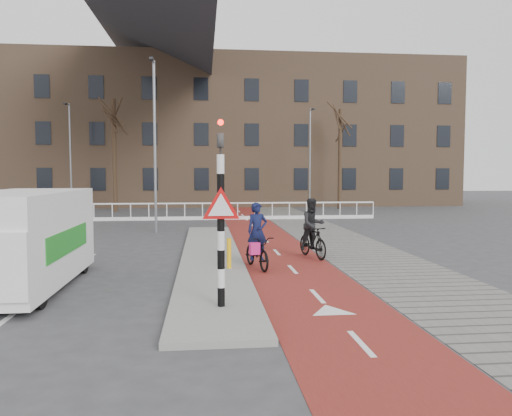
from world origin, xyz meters
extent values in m
plane|color=#38383A|center=(0.00, 0.00, 0.00)|extent=(120.00, 120.00, 0.00)
cube|color=maroon|center=(1.50, 10.00, 0.01)|extent=(2.50, 60.00, 0.01)
cube|color=slate|center=(4.30, 10.00, 0.01)|extent=(3.00, 60.00, 0.01)
cube|color=gray|center=(-0.70, 4.00, 0.06)|extent=(1.80, 16.00, 0.12)
cylinder|color=black|center=(-0.60, -2.00, 1.56)|extent=(0.14, 0.14, 2.88)
imported|color=black|center=(-0.60, -2.00, 3.40)|extent=(0.13, 0.16, 0.80)
cylinder|color=#FF0C05|center=(-0.60, -2.14, 3.58)|extent=(0.11, 0.02, 0.11)
cylinder|color=#F7B30D|center=(-0.26, 1.79, 0.52)|extent=(0.12, 0.12, 0.80)
imported|color=black|center=(0.55, 2.27, 0.47)|extent=(1.00, 1.83, 0.91)
imported|color=#0F1438|center=(0.55, 2.27, 1.05)|extent=(0.65, 0.51, 1.59)
cube|color=#D41E74|center=(0.42, 1.73, 0.65)|extent=(0.30, 0.23, 0.32)
imported|color=black|center=(2.45, 3.79, 0.53)|extent=(0.93, 1.78, 1.03)
imported|color=black|center=(2.45, 3.79, 1.06)|extent=(0.92, 0.80, 1.62)
cube|color=white|center=(-5.06, 0.37, 1.19)|extent=(2.08, 5.20, 2.08)
cube|color=#1D8723|center=(-4.01, 0.37, 1.09)|extent=(0.02, 3.32, 0.55)
cylinder|color=black|center=(-4.18, -1.40, 0.36)|extent=(0.26, 0.73, 0.73)
cylinder|color=black|center=(-5.94, 2.14, 0.36)|extent=(0.26, 0.73, 0.73)
cylinder|color=black|center=(-4.17, 2.14, 0.36)|extent=(0.26, 0.73, 0.73)
cube|color=silver|center=(-5.00, 17.00, 0.95)|extent=(28.00, 0.08, 0.08)
cube|color=silver|center=(-5.00, 17.00, 0.10)|extent=(28.00, 0.10, 0.20)
cube|color=#7F6047|center=(-3.00, 32.00, 6.00)|extent=(46.00, 10.00, 12.00)
cylinder|color=#2F2215|center=(-6.98, 23.67, 3.84)|extent=(0.29, 0.29, 7.68)
cylinder|color=#2F2215|center=(9.11, 24.76, 3.68)|extent=(0.26, 0.26, 7.36)
cylinder|color=slate|center=(-3.06, 11.19, 3.79)|extent=(0.12, 0.12, 7.58)
cylinder|color=slate|center=(-9.81, 23.37, 3.64)|extent=(0.12, 0.12, 7.28)
cylinder|color=slate|center=(6.49, 23.06, 3.56)|extent=(0.12, 0.12, 7.13)
camera|label=1|loc=(-0.92, -11.37, 2.65)|focal=35.00mm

